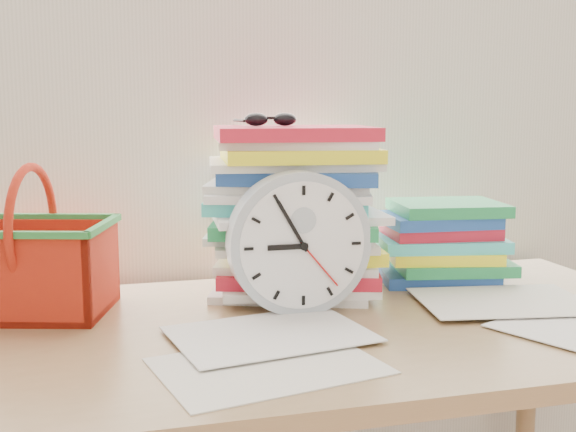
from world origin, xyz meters
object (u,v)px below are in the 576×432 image
object	(u,v)px
clock	(299,243)
book_stack	(445,242)
basket	(33,241)
desk	(302,365)
paper_stack	(295,210)

from	to	relation	value
clock	book_stack	xyz separation A→B (m)	(0.36, 0.15, -0.04)
book_stack	basket	xyz separation A→B (m)	(-0.81, -0.02, 0.05)
desk	book_stack	xyz separation A→B (m)	(0.37, 0.21, 0.16)
clock	book_stack	world-z (taller)	clock
paper_stack	basket	size ratio (longest dim) A/B	1.31
desk	paper_stack	xyz separation A→B (m)	(0.05, 0.20, 0.24)
paper_stack	basket	world-z (taller)	paper_stack
paper_stack	clock	size ratio (longest dim) A/B	1.35
paper_stack	basket	xyz separation A→B (m)	(-0.48, -0.02, -0.03)
paper_stack	basket	distance (m)	0.49
desk	clock	bearing A→B (deg)	79.12
desk	paper_stack	distance (m)	0.32
clock	book_stack	bearing A→B (deg)	22.21
clock	basket	bearing A→B (deg)	164.63
book_stack	desk	bearing A→B (deg)	-150.93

